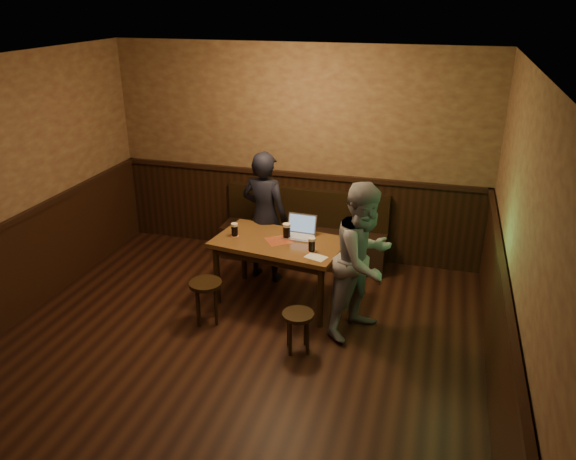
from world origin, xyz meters
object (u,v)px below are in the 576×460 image
(pint_left, at_px, (235,230))
(pub_table, at_px, (279,249))
(bench, at_px, (304,238))
(laptop, at_px, (300,231))
(person_grey, at_px, (364,260))
(person_suit, at_px, (265,217))
(stool_left, at_px, (206,290))
(stool_right, at_px, (298,321))
(pint_mid, at_px, (287,231))
(pint_right, at_px, (312,245))

(pint_left, bearing_deg, pub_table, 1.39)
(bench, relative_size, laptop, 6.23)
(pint_left, distance_m, person_grey, 1.58)
(person_suit, bearing_deg, bench, -107.83)
(pub_table, xyz_separation_m, person_suit, (-0.34, 0.53, 0.15))
(bench, xyz_separation_m, laptop, (0.20, -0.96, 0.52))
(pub_table, xyz_separation_m, stool_left, (-0.63, -0.65, -0.28))
(pub_table, relative_size, laptop, 4.36)
(stool_left, relative_size, pint_left, 3.07)
(bench, relative_size, stool_right, 5.08)
(laptop, bearing_deg, person_suit, 151.22)
(bench, relative_size, pint_left, 13.98)
(bench, distance_m, pint_mid, 1.20)
(pint_left, height_order, person_grey, person_grey)
(pint_mid, bearing_deg, pint_right, -36.45)
(pub_table, bearing_deg, pint_mid, 62.00)
(pint_mid, bearing_deg, bench, 93.56)
(person_grey, bearing_deg, laptop, 84.69)
(stool_right, bearing_deg, person_grey, 44.67)
(stool_left, bearing_deg, laptop, 45.44)
(pub_table, distance_m, stool_left, 0.95)
(laptop, bearing_deg, bench, 104.71)
(stool_left, relative_size, person_suit, 0.29)
(laptop, distance_m, person_suit, 0.63)
(stool_left, bearing_deg, bench, 70.64)
(pint_left, height_order, pint_right, same)
(pint_right, bearing_deg, pint_mid, 143.55)
(stool_right, relative_size, pint_mid, 2.41)
(pub_table, height_order, stool_right, pub_table)
(pint_mid, relative_size, person_suit, 0.11)
(pub_table, bearing_deg, stool_left, -126.34)
(bench, distance_m, stool_left, 1.91)
(pint_right, xyz_separation_m, person_grey, (0.59, -0.19, -0.02))
(pint_mid, bearing_deg, stool_left, -133.45)
(pub_table, relative_size, person_suit, 0.94)
(pint_mid, bearing_deg, pint_left, -170.05)
(pint_left, relative_size, pint_right, 1.00)
(bench, relative_size, pint_right, 14.02)
(pint_right, height_order, person_grey, person_grey)
(stool_right, xyz_separation_m, laptop, (-0.27, 1.10, 0.49))
(pint_mid, height_order, laptop, laptop)
(stool_right, height_order, person_grey, person_grey)
(laptop, distance_m, person_grey, 0.99)
(pub_table, height_order, pint_right, pint_right)
(stool_left, distance_m, laptop, 1.26)
(stool_left, height_order, stool_right, stool_left)
(pint_right, distance_m, person_suit, 1.04)
(bench, bearing_deg, laptop, -78.30)
(stool_left, xyz_separation_m, laptop, (0.83, 0.84, 0.45))
(stool_right, height_order, pint_right, pint_right)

